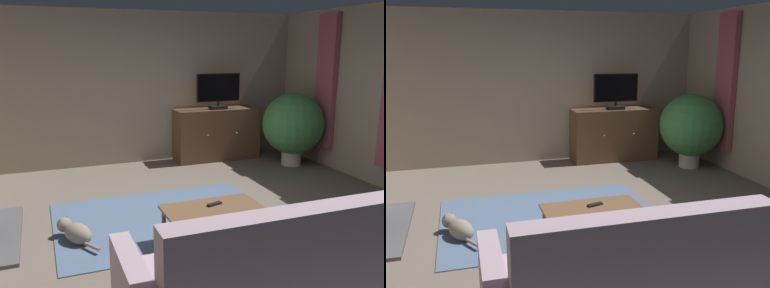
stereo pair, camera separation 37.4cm
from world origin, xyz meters
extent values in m
cube|color=#665B51|center=(0.00, 0.00, -0.02)|extent=(6.44, 6.31, 0.04)
cube|color=gray|center=(0.00, 2.90, 1.32)|extent=(6.44, 0.10, 2.64)
cube|color=#A34C56|center=(2.86, 1.53, 1.45)|extent=(0.10, 0.44, 2.22)
cube|color=slate|center=(-0.39, 0.19, 0.01)|extent=(2.59, 1.90, 0.01)
cube|color=#402A1C|center=(1.31, 2.55, 0.03)|extent=(1.49, 0.43, 0.06)
cube|color=brown|center=(1.31, 2.55, 0.47)|extent=(1.55, 0.49, 0.94)
sphere|color=tan|center=(1.03, 2.29, 0.52)|extent=(0.03, 0.03, 0.03)
sphere|color=tan|center=(1.58, 2.29, 0.52)|extent=(0.03, 0.03, 0.03)
cube|color=black|center=(1.31, 2.50, 0.97)|extent=(0.29, 0.20, 0.06)
cylinder|color=black|center=(1.31, 2.50, 1.04)|extent=(0.04, 0.04, 0.08)
cube|color=black|center=(1.31, 2.50, 1.33)|extent=(0.82, 0.05, 0.49)
cube|color=black|center=(1.31, 2.47, 1.33)|extent=(0.78, 0.01, 0.45)
cube|color=brown|center=(-0.13, -0.61, 0.39)|extent=(1.03, 0.57, 0.03)
cylinder|color=brown|center=(0.33, -0.37, 0.19)|extent=(0.04, 0.04, 0.37)
cylinder|color=brown|center=(-0.59, -0.38, 0.19)|extent=(0.04, 0.04, 0.37)
cylinder|color=brown|center=(0.34, -0.84, 0.19)|extent=(0.04, 0.04, 0.37)
cylinder|color=brown|center=(-0.59, -0.85, 0.19)|extent=(0.04, 0.04, 0.37)
cube|color=black|center=(-0.09, -0.55, 0.41)|extent=(0.18, 0.10, 0.02)
cube|color=#AD93A3|center=(-0.28, -2.23, 0.72)|extent=(1.78, 0.20, 0.58)
cube|color=#AD93A3|center=(0.68, -1.86, 0.32)|extent=(0.15, 0.94, 0.65)
cube|color=slate|center=(-0.63, -2.00, 0.55)|extent=(0.37, 0.16, 0.36)
cylinder|color=beige|center=(2.39, 1.73, 0.13)|extent=(0.34, 0.34, 0.26)
sphere|color=#3D7F42|center=(2.39, 1.73, 0.73)|extent=(1.06, 1.06, 1.06)
ellipsoid|color=gray|center=(-1.45, -0.10, 0.11)|extent=(0.37, 0.43, 0.21)
sphere|color=gray|center=(-1.57, 0.11, 0.14)|extent=(0.16, 0.16, 0.16)
cone|color=gray|center=(-1.61, 0.09, 0.21)|extent=(0.04, 0.04, 0.04)
cone|color=gray|center=(-1.53, 0.13, 0.21)|extent=(0.04, 0.04, 0.04)
cylinder|color=gray|center=(-1.34, -0.36, 0.06)|extent=(0.14, 0.21, 0.04)
camera|label=1|loc=(-1.74, -4.31, 2.00)|focal=38.97mm
camera|label=2|loc=(-1.39, -4.43, 2.00)|focal=38.97mm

